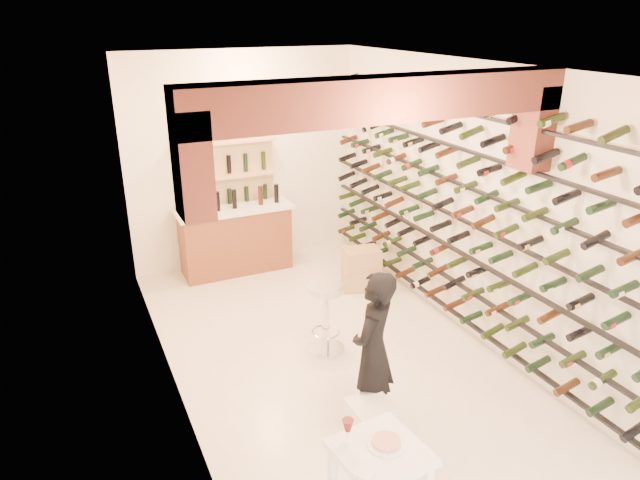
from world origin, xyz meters
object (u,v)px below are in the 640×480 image
Objects in this scene: wine_rack at (450,208)px; chrome_barstool at (326,313)px; white_stool at (370,425)px; back_counter at (236,237)px; crate_lower at (361,278)px; tasting_table at (379,466)px; person at (373,350)px.

wine_rack is 1.89m from chrome_barstool.
white_stool is at bearing -101.17° from chrome_barstool.
back_counter reaches higher than crate_lower.
back_counter is (-1.83, 2.65, -1.02)m from wine_rack.
person reaches higher than tasting_table.
tasting_table is at bearing -95.60° from back_counter.
person is 3.02× the size of crate_lower.
tasting_table is 2.00× the size of crate_lower.
back_counter reaches higher than white_stool.
tasting_table is 1.11m from white_stool.
person reaches higher than back_counter.
tasting_table reaches higher than crate_lower.
person is at bearing -88.00° from back_counter.
crate_lower is at bearing 107.55° from wine_rack.
tasting_table is 2.61m from chrome_barstool.
tasting_table is 2.26× the size of white_stool.
crate_lower is at bearing 47.17° from chrome_barstool.
crate_lower is (1.41, -1.33, -0.38)m from back_counter.
back_counter is at bearing 136.72° from crate_lower.
white_stool reaches higher than crate_lower.
white_stool is 0.89× the size of crate_lower.
crate_lower is at bearing 62.69° from white_stool.
back_counter is 2.02× the size of chrome_barstool.
crate_lower is at bearing -155.90° from person.
back_counter is at bearing 89.39° from white_stool.
white_stool is 0.55× the size of chrome_barstool.
tasting_table reaches higher than white_stool.
tasting_table is at bearing 23.17° from person.
chrome_barstool is (0.77, 2.49, -0.22)m from tasting_table.
wine_rack reaches higher than white_stool.
white_stool is (-0.04, -4.16, -0.30)m from back_counter.
back_counter reaches higher than tasting_table.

